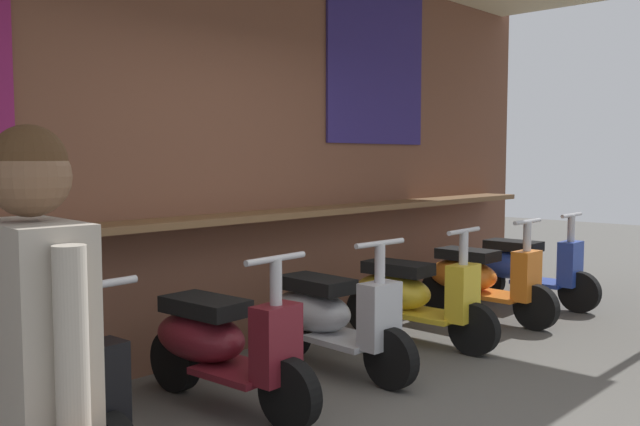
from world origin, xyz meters
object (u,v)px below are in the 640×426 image
at_px(scooter_silver, 328,316).
at_px(scooter_blue, 524,267).
at_px(scooter_orange, 478,278).
at_px(scooter_yellow, 410,295).
at_px(scooter_black, 39,388).
at_px(scooter_maroon, 219,343).
at_px(shopper_with_handbag, 39,367).

relative_size(scooter_silver, scooter_blue, 1.00).
distance_m(scooter_silver, scooter_orange, 2.08).
bearing_deg(scooter_yellow, scooter_blue, 87.25).
relative_size(scooter_black, scooter_maroon, 1.00).
bearing_deg(scooter_maroon, shopper_with_handbag, -53.34).
relative_size(scooter_silver, scooter_orange, 1.00).
relative_size(scooter_maroon, scooter_yellow, 1.00).
relative_size(scooter_maroon, shopper_with_handbag, 0.88).
bearing_deg(scooter_blue, scooter_black, -91.74).
relative_size(scooter_yellow, scooter_orange, 1.00).
height_order(scooter_maroon, scooter_orange, same).
relative_size(scooter_silver, shopper_with_handbag, 0.88).
xyz_separation_m(scooter_yellow, scooter_blue, (2.00, 0.00, 0.00)).
distance_m(scooter_black, scooter_silver, 2.10).
distance_m(scooter_silver, shopper_with_handbag, 3.18).
bearing_deg(scooter_yellow, scooter_orange, 87.25).
bearing_deg(shopper_with_handbag, scooter_maroon, 43.93).
height_order(scooter_black, scooter_orange, same).
bearing_deg(scooter_yellow, scooter_black, -92.75).
xyz_separation_m(scooter_maroon, shopper_with_handbag, (-1.77, -1.48, 0.57)).
bearing_deg(scooter_maroon, scooter_black, -93.19).
distance_m(scooter_yellow, shopper_with_handbag, 4.07).
bearing_deg(scooter_yellow, shopper_with_handbag, -71.22).
xyz_separation_m(scooter_orange, scooter_blue, (0.91, -0.00, 0.00)).
height_order(scooter_yellow, shopper_with_handbag, shopper_with_handbag).
height_order(scooter_orange, scooter_blue, same).
bearing_deg(shopper_with_handbag, scooter_blue, 18.50).
relative_size(scooter_black, scooter_yellow, 1.00).
bearing_deg(scooter_yellow, scooter_silver, -92.75).
relative_size(scooter_maroon, scooter_blue, 1.00).
xyz_separation_m(scooter_black, scooter_silver, (2.10, 0.00, 0.00)).
height_order(scooter_silver, scooter_blue, same).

